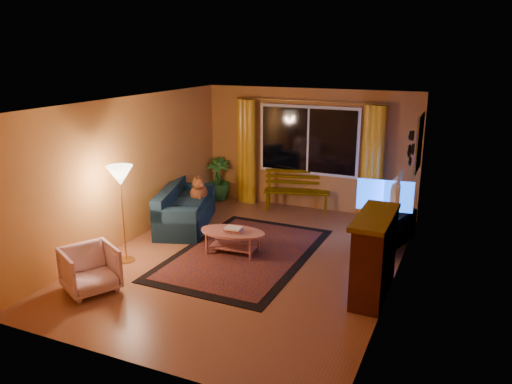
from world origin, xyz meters
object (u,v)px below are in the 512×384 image
at_px(bench, 297,200).
at_px(armchair, 90,267).
at_px(sofa, 186,207).
at_px(coffee_table, 233,242).
at_px(floor_lamp, 123,214).
at_px(tv_console, 388,230).

distance_m(bench, armchair, 4.82).
xyz_separation_m(sofa, coffee_table, (1.42, -0.86, -0.18)).
xyz_separation_m(sofa, floor_lamp, (-0.02, -1.80, 0.40)).
relative_size(bench, sofa, 0.72).
distance_m(sofa, tv_console, 3.73).
distance_m(bench, coffee_table, 2.64).
bearing_deg(floor_lamp, sofa, 89.45).
distance_m(armchair, floor_lamp, 1.13).
xyz_separation_m(bench, coffee_table, (-0.19, -2.64, -0.00)).
xyz_separation_m(floor_lamp, tv_console, (3.70, 2.35, -0.51)).
bearing_deg(tv_console, coffee_table, -131.70).
relative_size(coffee_table, tv_console, 0.85).
bearing_deg(armchair, coffee_table, -3.19).
height_order(bench, tv_console, tv_console).
distance_m(armchair, tv_console, 4.86).
height_order(bench, sofa, sofa).
relative_size(sofa, coffee_table, 1.70).
bearing_deg(armchair, tv_console, -17.15).
height_order(armchair, coffee_table, armchair).
xyz_separation_m(armchair, tv_console, (3.50, 3.37, -0.08)).
relative_size(armchair, tv_console, 0.54).
relative_size(sofa, tv_console, 1.44).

